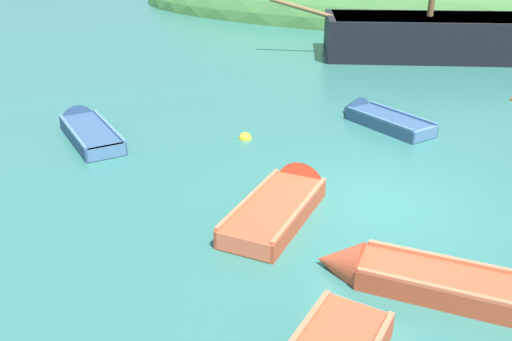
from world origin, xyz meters
TOP-DOWN VIEW (x-y plane):
  - ground_plane at (0.00, 0.00)m, footprint 120.00×120.00m
  - shore_hill at (-3.46, 31.32)m, footprint 42.95×22.39m
  - sailing_ship at (1.95, 16.30)m, footprint 16.93×8.39m
  - rowboat_far at (1.20, -2.77)m, footprint 3.84×0.97m
  - rowboat_near_dock at (-0.96, 5.05)m, footprint 3.28×2.64m
  - rowboat_outer_left at (-1.74, -1.03)m, footprint 1.30×3.65m
  - rowboat_portside at (-8.42, 0.92)m, footprint 3.60×3.09m
  - buoy_yellow at (-4.12, 2.35)m, footprint 0.37×0.37m

SIDE VIEW (x-z plane):
  - ground_plane at x=0.00m, z-range 0.00..0.00m
  - shore_hill at x=-3.46m, z-range -4.89..4.89m
  - buoy_yellow at x=-4.12m, z-range -0.18..0.18m
  - rowboat_near_dock at x=-0.96m, z-range -0.38..0.62m
  - rowboat_far at x=1.20m, z-range -0.33..0.57m
  - rowboat_portside at x=-8.42m, z-range -0.39..0.63m
  - rowboat_outer_left at x=-1.74m, z-range -0.42..0.69m
  - sailing_ship at x=1.95m, z-range -5.01..6.33m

